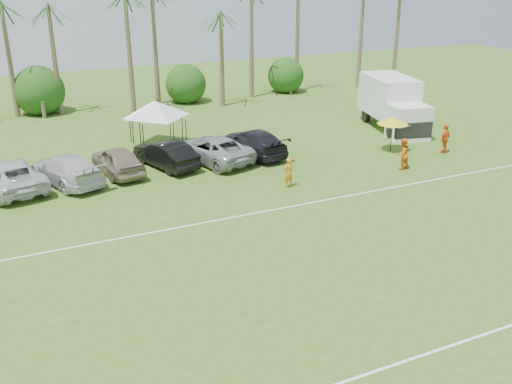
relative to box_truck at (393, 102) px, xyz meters
name	(u,v)px	position (x,y,z in m)	size (l,w,h in m)	color
field_lines	(293,275)	(-16.81, -15.88, -1.97)	(80.00, 12.10, 0.01)	white
palm_tree_4	(59,19)	(-20.81, 14.12, 5.51)	(2.40, 2.40, 8.90)	brown
palm_tree_5	(111,5)	(-16.81, 14.12, 6.38)	(2.40, 2.40, 9.90)	brown
palm_tree_8	(262,12)	(-3.81, 14.12, 5.51)	(2.40, 2.40, 8.90)	brown
palm_tree_9	(312,0)	(1.19, 14.12, 6.38)	(2.40, 2.40, 9.90)	brown
bush_tree_1	(40,93)	(-22.81, 15.12, -0.18)	(4.00, 4.00, 4.00)	brown
bush_tree_2	(185,81)	(-10.81, 15.12, -0.18)	(4.00, 4.00, 4.00)	brown
bush_tree_3	(286,73)	(-0.81, 15.12, -0.18)	(4.00, 4.00, 4.00)	brown
sideline_player_a	(288,172)	(-12.51, -7.36, -1.15)	(0.60, 0.39, 1.64)	orange
sideline_player_b	(402,154)	(-5.10, -7.59, -1.05)	(0.90, 0.70, 1.86)	orange
sideline_player_c	(445,139)	(-0.61, -6.18, -1.04)	(1.10, 0.46, 1.87)	#FA5E1B
box_truck	(393,102)	(0.00, 0.00, 0.00)	(4.31, 7.59, 3.69)	white
canopy_tent_left	(154,101)	(-16.78, 3.35, 1.01)	(4.30, 4.30, 3.48)	black
canopy_tent_right	(157,102)	(-16.71, 2.85, 1.04)	(4.34, 4.34, 3.52)	black
market_umbrella	(393,121)	(-3.50, -4.47, 0.05)	(2.03, 2.03, 2.26)	black
parked_car_2	(10,175)	(-26.09, -1.49, -1.17)	(2.66, 5.76, 1.60)	silver
parked_car_3	(66,169)	(-23.23, -1.75, -1.17)	(2.24, 5.51, 1.60)	silver
parked_car_4	(117,160)	(-20.37, -1.38, -1.17)	(1.89, 4.70, 1.60)	gray
parked_car_5	(166,154)	(-17.52, -1.36, -1.17)	(1.69, 4.86, 1.60)	black
parked_car_6	(212,149)	(-14.66, -1.60, -1.17)	(2.66, 5.76, 1.60)	#9B9D9F
parked_car_7	(253,142)	(-11.81, -1.36, -1.17)	(2.24, 5.51, 1.60)	black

